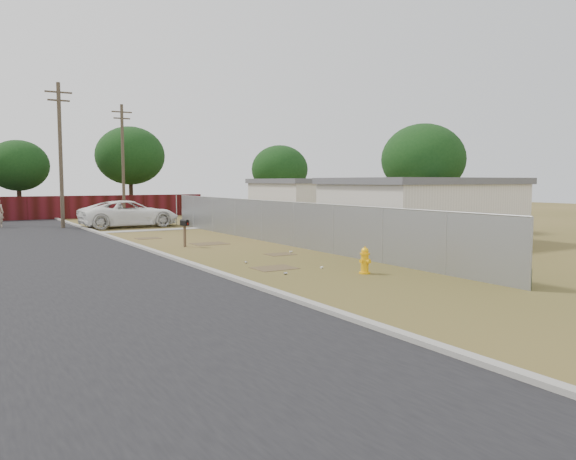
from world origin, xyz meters
TOP-DOWN VIEW (x-y plane):
  - ground at (0.00, 0.00)m, footprint 120.00×120.00m
  - street at (-6.76, 8.05)m, footprint 15.10×60.00m
  - chainlink_fence at (3.12, 1.03)m, footprint 0.10×27.06m
  - privacy_fence at (-6.00, 25.00)m, footprint 30.00×0.12m
  - utility_poles at (-3.67, 20.67)m, footprint 12.60×8.24m
  - houses at (9.70, 3.13)m, footprint 9.30×17.24m
  - horizon_trees at (0.84, 23.56)m, footprint 33.32×31.94m
  - fire_hydrant at (1.11, -7.47)m, footprint 0.41×0.41m
  - mailbox at (-1.15, 2.43)m, footprint 0.27×0.54m
  - pickup_truck at (-0.20, 14.63)m, footprint 6.27×3.07m
  - scattered_litter at (0.03, -4.37)m, footprint 3.11×4.61m

SIDE VIEW (x-z plane):
  - ground at x=0.00m, z-range 0.00..0.00m
  - street at x=-6.76m, z-range -0.04..0.08m
  - scattered_litter at x=0.03m, z-range 0.01..0.08m
  - fire_hydrant at x=1.11m, z-range -0.03..0.85m
  - chainlink_fence at x=3.12m, z-range -0.21..1.81m
  - pickup_truck at x=-0.20m, z-range 0.00..1.72m
  - privacy_fence at x=-6.00m, z-range 0.00..1.80m
  - mailbox at x=-1.15m, z-range 0.36..1.60m
  - houses at x=9.70m, z-range 0.01..3.11m
  - horizon_trees at x=0.84m, z-range 0.74..8.52m
  - utility_poles at x=-3.67m, z-range 0.19..9.19m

